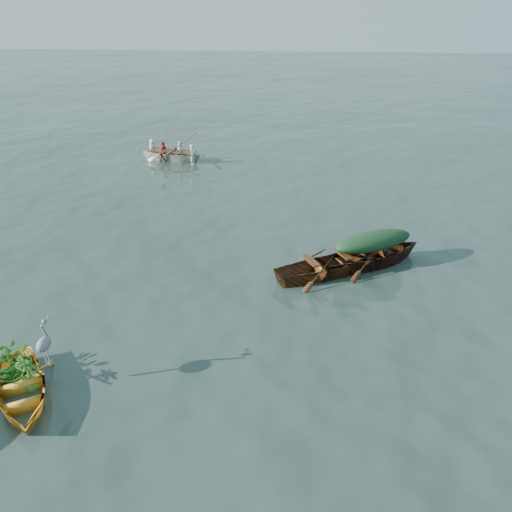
{
  "coord_description": "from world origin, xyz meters",
  "views": [
    {
      "loc": [
        1.07,
        -9.88,
        6.52
      ],
      "look_at": [
        -0.19,
        1.86,
        0.5
      ],
      "focal_mm": 35.0,
      "sensor_mm": 36.0,
      "label": 1
    }
  ],
  "objects_px": {
    "yellow_dinghy": "(23,398)",
    "green_tarp_boat": "(371,265)",
    "open_wooden_boat": "(326,275)",
    "heron": "(45,351)",
    "rowed_boat": "(173,161)"
  },
  "relations": [
    {
      "from": "green_tarp_boat",
      "to": "heron",
      "type": "relative_size",
      "value": 4.71
    },
    {
      "from": "green_tarp_boat",
      "to": "rowed_boat",
      "type": "xyz_separation_m",
      "value": [
        -8.08,
        9.42,
        0.0
      ]
    },
    {
      "from": "yellow_dinghy",
      "to": "open_wooden_boat",
      "type": "bearing_deg",
      "value": 10.29
    },
    {
      "from": "green_tarp_boat",
      "to": "open_wooden_boat",
      "type": "height_order",
      "value": "green_tarp_boat"
    },
    {
      "from": "yellow_dinghy",
      "to": "green_tarp_boat",
      "type": "distance_m",
      "value": 9.14
    },
    {
      "from": "open_wooden_boat",
      "to": "rowed_boat",
      "type": "relative_size",
      "value": 1.01
    },
    {
      "from": "yellow_dinghy",
      "to": "open_wooden_boat",
      "type": "distance_m",
      "value": 7.72
    },
    {
      "from": "heron",
      "to": "green_tarp_boat",
      "type": "bearing_deg",
      "value": 8.48
    },
    {
      "from": "rowed_boat",
      "to": "open_wooden_boat",
      "type": "bearing_deg",
      "value": -132.95
    },
    {
      "from": "green_tarp_boat",
      "to": "rowed_boat",
      "type": "bearing_deg",
      "value": 10.48
    },
    {
      "from": "open_wooden_boat",
      "to": "heron",
      "type": "xyz_separation_m",
      "value": [
        -5.22,
        -4.92,
        0.86
      ]
    },
    {
      "from": "yellow_dinghy",
      "to": "green_tarp_boat",
      "type": "relative_size",
      "value": 0.7
    },
    {
      "from": "open_wooden_boat",
      "to": "heron",
      "type": "bearing_deg",
      "value": 104.5
    },
    {
      "from": "rowed_boat",
      "to": "heron",
      "type": "height_order",
      "value": "heron"
    },
    {
      "from": "yellow_dinghy",
      "to": "green_tarp_boat",
      "type": "bearing_deg",
      "value": 8.28
    }
  ]
}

